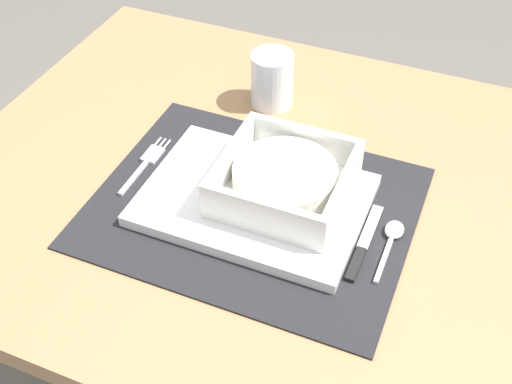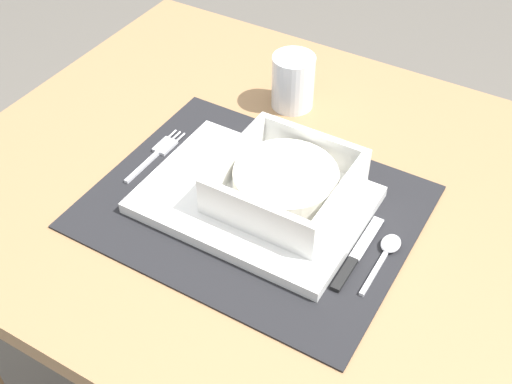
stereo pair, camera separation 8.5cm
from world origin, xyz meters
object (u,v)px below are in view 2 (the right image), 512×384
Objects in this scene: porridge_bowl at (285,184)px; spoon at (388,249)px; drinking_glass at (293,84)px; bread_knife at (350,237)px; fork at (159,152)px; butter_knife at (355,257)px; dining_table at (272,241)px.

porridge_bowl is 1.55× the size of spoon.
porridge_bowl is 0.23m from drinking_glass.
bread_knife is 1.57× the size of drinking_glass.
porridge_bowl reaches higher than fork.
porridge_bowl is 0.13m from butter_knife.
porridge_bowl reaches higher than dining_table.
bread_knife is (0.10, -0.01, -0.04)m from porridge_bowl.
spoon is at bearing 1.35° from bread_knife.
drinking_glass reaches higher than porridge_bowl.
butter_knife is 0.99× the size of bread_knife.
bread_knife is at bearing -176.84° from spoon.
spoon is (0.36, -0.01, 0.00)m from fork.
butter_knife is 1.56× the size of drinking_glass.
dining_table is at bearing 137.23° from porridge_bowl.
porridge_bowl is at bearing -42.77° from dining_table.
butter_knife is (0.33, -0.04, 0.00)m from fork.
drinking_glass reaches higher than bread_knife.
butter_knife is (0.12, -0.04, -0.04)m from porridge_bowl.
fork is 0.36m from spoon.
butter_knife reaches higher than dining_table.
drinking_glass is (-0.07, 0.18, 0.16)m from dining_table.
dining_table is at bearing 156.36° from butter_knife.
drinking_glass is (-0.10, 0.21, -0.00)m from porridge_bowl.
spoon is 0.05m from bread_knife.
spoon reaches higher than dining_table.
bread_knife is at bearing 126.73° from butter_knife.
butter_knife is (-0.03, -0.03, -0.00)m from spoon.
drinking_glass is at bearing 129.81° from bread_knife.
spoon is 0.04m from butter_knife.
porridge_bowl is at bearing 170.92° from bread_knife.
bread_knife is (-0.05, -0.00, -0.00)m from spoon.
bread_knife is 0.30m from drinking_glass.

